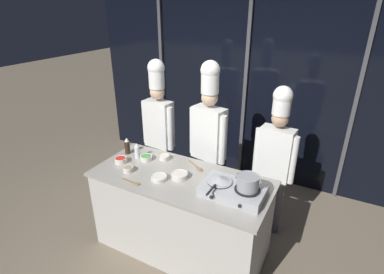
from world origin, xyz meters
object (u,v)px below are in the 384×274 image
(frying_pan, at_px, (220,180))
(serving_spoon_slotted, at_px, (198,168))
(prep_bowl_bell_pepper, at_px, (121,160))
(chef_line, at_px, (276,151))
(stock_pot, at_px, (248,182))
(prep_bowl_onion, at_px, (179,175))
(chef_head, at_px, (158,120))
(prep_bowl_bean_sprouts, at_px, (159,178))
(prep_bowl_mushrooms, at_px, (128,169))
(prep_bowl_garlic, at_px, (164,157))
(portable_stove, at_px, (233,190))
(prep_bowl_scallions, at_px, (146,157))
(chef_sous, at_px, (209,130))
(squeeze_bottle_clear, at_px, (137,151))
(squeeze_bottle_soy, at_px, (127,146))
(serving_spoon_solid, at_px, (134,183))

(frying_pan, bearing_deg, serving_spoon_slotted, 142.78)
(prep_bowl_bell_pepper, xyz_separation_m, chef_line, (1.51, 0.81, 0.11))
(stock_pot, height_order, prep_bowl_onion, stock_pot)
(stock_pot, distance_m, chef_head, 1.69)
(prep_bowl_bean_sprouts, height_order, prep_bowl_mushrooms, prep_bowl_mushrooms)
(prep_bowl_onion, height_order, serving_spoon_slotted, prep_bowl_onion)
(prep_bowl_garlic, height_order, chef_line, chef_line)
(portable_stove, relative_size, stock_pot, 2.54)
(prep_bowl_garlic, relative_size, prep_bowl_bean_sprouts, 0.72)
(prep_bowl_scallions, xyz_separation_m, chef_sous, (0.49, 0.59, 0.22))
(portable_stove, relative_size, prep_bowl_bean_sprouts, 3.55)
(stock_pot, bearing_deg, frying_pan, -178.75)
(squeeze_bottle_clear, distance_m, chef_line, 1.54)
(prep_bowl_bean_sprouts, relative_size, chef_sous, 0.08)
(squeeze_bottle_soy, relative_size, serving_spoon_solid, 0.88)
(prep_bowl_onion, bearing_deg, squeeze_bottle_soy, 167.49)
(prep_bowl_bell_pepper, distance_m, chef_sous, 1.07)
(stock_pot, bearing_deg, chef_head, 151.65)
(serving_spoon_slotted, bearing_deg, squeeze_bottle_clear, -170.55)
(squeeze_bottle_clear, xyz_separation_m, prep_bowl_garlic, (0.29, 0.12, -0.06))
(prep_bowl_garlic, height_order, serving_spoon_slotted, prep_bowl_garlic)
(prep_bowl_mushrooms, relative_size, serving_spoon_slotted, 0.44)
(squeeze_bottle_clear, bearing_deg, prep_bowl_onion, -12.51)
(chef_head, bearing_deg, stock_pot, 156.92)
(squeeze_bottle_clear, bearing_deg, prep_bowl_garlic, 22.18)
(stock_pot, xyz_separation_m, chef_sous, (-0.75, 0.76, 0.07))
(portable_stove, bearing_deg, squeeze_bottle_soy, 171.88)
(prep_bowl_onion, height_order, prep_bowl_bell_pepper, same)
(portable_stove, bearing_deg, chef_sous, 128.71)
(stock_pot, height_order, chef_line, chef_line)
(prep_bowl_onion, bearing_deg, chef_head, 134.55)
(prep_bowl_bean_sprouts, distance_m, chef_sous, 0.91)
(portable_stove, height_order, chef_sous, chef_sous)
(frying_pan, bearing_deg, prep_bowl_scallions, 169.59)
(stock_pot, bearing_deg, prep_bowl_scallions, 172.05)
(chef_sous, bearing_deg, chef_line, -166.29)
(prep_bowl_bell_pepper, bearing_deg, chef_line, 28.22)
(squeeze_bottle_soy, relative_size, prep_bowl_scallions, 1.43)
(squeeze_bottle_soy, distance_m, prep_bowl_bell_pepper, 0.23)
(stock_pot, bearing_deg, squeeze_bottle_soy, 172.58)
(portable_stove, bearing_deg, prep_bowl_garlic, 163.33)
(prep_bowl_mushrooms, distance_m, chef_head, 0.98)
(prep_bowl_bell_pepper, bearing_deg, squeeze_bottle_soy, 109.41)
(prep_bowl_bell_pepper, distance_m, serving_spoon_solid, 0.48)
(prep_bowl_bean_sprouts, relative_size, serving_spoon_solid, 0.72)
(prep_bowl_mushrooms, xyz_separation_m, chef_head, (-0.23, 0.93, 0.19))
(frying_pan, distance_m, prep_bowl_scallions, 0.99)
(prep_bowl_bell_pepper, bearing_deg, portable_stove, 0.50)
(frying_pan, bearing_deg, prep_bowl_bell_pepper, -179.71)
(serving_spoon_slotted, relative_size, chef_head, 0.13)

